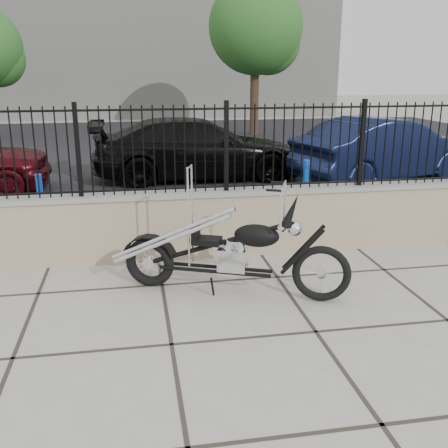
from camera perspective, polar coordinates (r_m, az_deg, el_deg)
name	(u,v)px	position (r m, az deg, el deg)	size (l,w,h in m)	color
ground_plane	(172,345)	(5.35, -5.73, -12.93)	(90.00, 90.00, 0.00)	#99968E
parking_lot	(141,152)	(17.35, -8.98, 7.77)	(30.00, 30.00, 0.00)	black
retaining_wall	(157,226)	(7.47, -7.33, -0.23)	(14.00, 0.36, 0.96)	gray
iron_fence	(154,150)	(7.23, -7.64, 7.98)	(14.00, 0.08, 1.20)	black
background_building	(132,41)	(31.18, -9.97, 18.99)	(22.00, 6.00, 8.00)	beige
chopper_motorcycle	(228,231)	(6.16, 0.48, -0.79)	(2.63, 0.46, 1.58)	black
car_black	(197,149)	(12.90, -2.94, 8.21)	(2.06, 5.07, 1.47)	black
car_blue	(385,149)	(13.15, 17.09, 7.76)	(1.60, 4.60, 1.52)	black
bollard_a	(41,200)	(9.48, -19.32, 2.44)	(0.11, 0.11, 0.91)	#0C23C2
bollard_b	(306,185)	(10.07, 8.88, 4.17)	(0.12, 0.12, 0.97)	#0B13AC
tree_right	(256,22)	(21.50, 3.46, 21.09)	(3.63, 3.63, 6.12)	#382619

